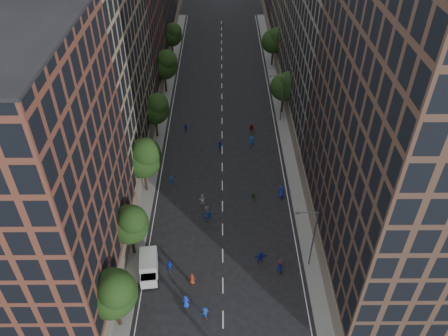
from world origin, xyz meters
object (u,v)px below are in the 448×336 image
skater_2 (279,268)px  skater_0 (186,302)px  streetlamp_near (312,236)px  cargo_van (149,267)px  streetlamp_far (281,96)px

skater_2 → skater_0: bearing=47.4°
streetlamp_near → cargo_van: 19.63m
streetlamp_far → cargo_van: streetlamp_far is taller
cargo_van → skater_0: cargo_van is taller
cargo_van → skater_2: 15.66m
streetlamp_far → cargo_van: 39.45m
streetlamp_far → skater_2: 34.60m
cargo_van → skater_0: 6.59m
streetlamp_near → streetlamp_far: same height
skater_0 → streetlamp_far: bearing=-121.7°
skater_0 → cargo_van: bearing=-55.7°
streetlamp_far → skater_2: bearing=-95.9°
skater_2 → streetlamp_far: bearing=-71.7°
streetlamp_near → skater_2: (-3.56, -1.14, -4.33)m
streetlamp_far → streetlamp_near: bearing=-90.0°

